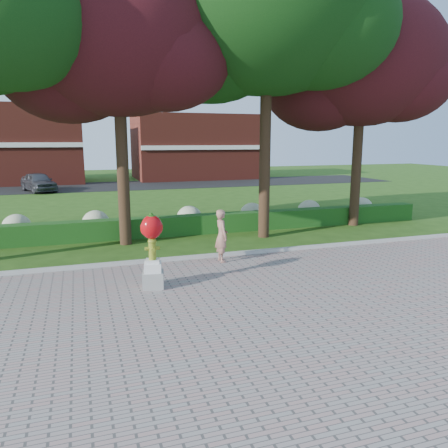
# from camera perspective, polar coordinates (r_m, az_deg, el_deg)

# --- Properties ---
(ground) EXTENTS (100.00, 100.00, 0.00)m
(ground) POSITION_cam_1_polar(r_m,az_deg,el_deg) (11.83, 0.23, -8.37)
(ground) COLOR #244812
(ground) RESTS_ON ground
(walkway) EXTENTS (40.00, 14.00, 0.04)m
(walkway) POSITION_cam_1_polar(r_m,az_deg,el_deg) (8.44, 9.36, -16.68)
(walkway) COLOR gray
(walkway) RESTS_ON ground
(curb) EXTENTS (40.00, 0.18, 0.15)m
(curb) POSITION_cam_1_polar(r_m,az_deg,el_deg) (14.56, -3.57, -4.37)
(curb) COLOR #ADADA5
(curb) RESTS_ON ground
(lawn_hedge) EXTENTS (24.00, 0.70, 0.80)m
(lawn_hedge) POSITION_cam_1_polar(r_m,az_deg,el_deg) (18.28, -6.82, -0.22)
(lawn_hedge) COLOR #174B15
(lawn_hedge) RESTS_ON ground
(hydrangea_row) EXTENTS (20.10, 1.10, 0.99)m
(hydrangea_row) POSITION_cam_1_polar(r_m,az_deg,el_deg) (19.33, -5.78, 0.86)
(hydrangea_row) COLOR #BBC798
(hydrangea_row) RESTS_ON ground
(street) EXTENTS (50.00, 8.00, 0.02)m
(street) POSITION_cam_1_polar(r_m,az_deg,el_deg) (38.94, -13.15, 4.89)
(street) COLOR black
(street) RESTS_ON ground
(building_left) EXTENTS (14.00, 8.00, 7.00)m
(building_left) POSITION_cam_1_polar(r_m,az_deg,el_deg) (45.04, -27.04, 9.23)
(building_left) COLOR maroon
(building_left) RESTS_ON ground
(building_right) EXTENTS (12.00, 8.00, 6.40)m
(building_right) POSITION_cam_1_polar(r_m,az_deg,el_deg) (46.06, -3.97, 10.02)
(building_right) COLOR maroon
(building_right) RESTS_ON ground
(tree_mid_left) EXTENTS (8.25, 7.04, 10.69)m
(tree_mid_left) POSITION_cam_1_polar(r_m,az_deg,el_deg) (17.06, -14.18, 22.07)
(tree_mid_left) COLOR black
(tree_mid_left) RESTS_ON ground
(tree_mid_right) EXTENTS (9.75, 8.32, 12.64)m
(tree_mid_right) POSITION_cam_1_polar(r_m,az_deg,el_deg) (18.23, 5.17, 25.89)
(tree_mid_right) COLOR black
(tree_mid_right) RESTS_ON ground
(tree_far_right) EXTENTS (7.88, 6.72, 10.21)m
(tree_far_right) POSITION_cam_1_polar(r_m,az_deg,el_deg) (21.15, 17.23, 18.77)
(tree_far_right) COLOR black
(tree_far_right) RESTS_ON ground
(hydrant_sculpture) EXTENTS (0.64, 0.64, 2.02)m
(hydrant_sculpture) POSITION_cam_1_polar(r_m,az_deg,el_deg) (11.61, -9.35, -3.19)
(hydrant_sculpture) COLOR gray
(hydrant_sculpture) RESTS_ON walkway
(woman) EXTENTS (0.42, 0.63, 1.70)m
(woman) POSITION_cam_1_polar(r_m,az_deg,el_deg) (14.00, -0.32, -1.53)
(woman) COLOR #A26D5D
(woman) RESTS_ON walkway
(parked_car) EXTENTS (3.20, 4.64, 1.47)m
(parked_car) POSITION_cam_1_polar(r_m,az_deg,el_deg) (36.41, -23.07, 5.08)
(parked_car) COLOR #3F4046
(parked_car) RESTS_ON street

